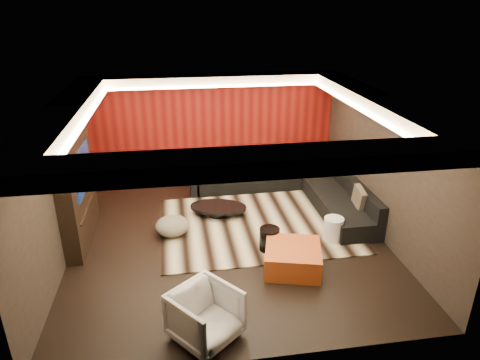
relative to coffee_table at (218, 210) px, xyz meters
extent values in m
cube|color=black|center=(0.10, -1.15, -0.13)|extent=(6.00, 6.00, 0.02)
cube|color=silver|center=(0.10, -1.15, 2.69)|extent=(6.00, 6.00, 0.02)
cube|color=black|center=(0.10, 1.86, 1.28)|extent=(6.00, 0.02, 2.80)
cube|color=black|center=(-2.91, -1.15, 1.28)|extent=(0.02, 6.00, 2.80)
cube|color=black|center=(3.11, -1.15, 1.28)|extent=(0.02, 6.00, 2.80)
cube|color=#6B0C0A|center=(0.10, 1.82, 1.28)|extent=(5.98, 0.05, 2.78)
cube|color=silver|center=(0.10, 1.55, 2.57)|extent=(6.00, 0.60, 0.22)
cube|color=silver|center=(0.10, -3.85, 2.57)|extent=(6.00, 0.60, 0.22)
cube|color=silver|center=(-2.60, -1.15, 2.57)|extent=(0.60, 4.80, 0.22)
cube|color=silver|center=(2.80, -1.15, 2.57)|extent=(0.60, 4.80, 0.22)
cube|color=#FFD899|center=(0.10, 1.21, 2.48)|extent=(4.80, 0.08, 0.04)
cube|color=#FFD899|center=(0.10, -3.51, 2.48)|extent=(4.80, 0.08, 0.04)
cube|color=#FFD899|center=(-2.26, -1.15, 2.48)|extent=(0.08, 4.80, 0.04)
cube|color=#FFD899|center=(2.46, -1.15, 2.48)|extent=(0.08, 4.80, 0.04)
cube|color=black|center=(-2.75, -0.55, 0.98)|extent=(0.30, 2.00, 2.20)
cube|color=black|center=(-2.59, -0.55, 1.33)|extent=(0.04, 1.30, 0.80)
cube|color=black|center=(-2.59, -0.55, 0.58)|extent=(0.04, 1.60, 0.04)
cube|color=beige|center=(0.75, -0.56, -0.11)|extent=(4.04, 3.06, 0.02)
cylinder|color=black|center=(0.00, 0.00, 0.00)|extent=(1.51, 1.51, 0.21)
cylinder|color=black|center=(0.80, -1.56, 0.12)|extent=(0.48, 0.48, 0.44)
ellipsoid|color=beige|center=(-1.00, -0.71, 0.08)|extent=(0.73, 0.73, 0.37)
cylinder|color=white|center=(2.12, -1.38, 0.11)|extent=(0.50, 0.50, 0.48)
cube|color=#A33215|center=(1.08, -2.20, 0.09)|extent=(1.17, 1.17, 0.42)
imported|color=silver|center=(-0.57, -3.65, 0.26)|extent=(1.18, 1.18, 0.77)
cube|color=black|center=(1.35, 1.40, 0.08)|extent=(3.50, 0.90, 0.40)
cube|color=black|center=(1.35, 1.75, 0.45)|extent=(3.50, 0.20, 0.35)
cube|color=black|center=(2.65, -0.35, 0.08)|extent=(0.90, 2.60, 0.40)
cube|color=black|center=(3.00, -0.35, 0.45)|extent=(0.20, 2.60, 0.35)
cube|color=black|center=(-0.45, 1.40, 0.18)|extent=(0.20, 0.90, 0.60)
cube|color=tan|center=(1.40, 1.60, 0.50)|extent=(0.42, 0.20, 0.44)
cube|color=tan|center=(2.32, 1.18, 0.50)|extent=(0.42, 0.20, 0.44)
cube|color=tan|center=(2.85, -0.84, 0.50)|extent=(0.12, 0.50, 0.50)
camera|label=1|loc=(-0.81, -8.35, 4.31)|focal=32.00mm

